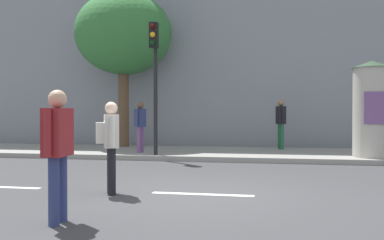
# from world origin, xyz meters

# --- Properties ---
(ground_plane) EXTENTS (80.00, 80.00, 0.00)m
(ground_plane) POSITION_xyz_m (0.00, 0.00, 0.00)
(ground_plane) COLOR #38383A
(sidewalk_curb) EXTENTS (36.00, 4.00, 0.15)m
(sidewalk_curb) POSITION_xyz_m (0.00, 7.00, 0.07)
(sidewalk_curb) COLOR gray
(sidewalk_curb) RESTS_ON ground_plane
(lane_markings) EXTENTS (25.80, 0.16, 0.01)m
(lane_markings) POSITION_xyz_m (0.00, 0.00, 0.00)
(lane_markings) COLOR silver
(lane_markings) RESTS_ON ground_plane
(building_backdrop) EXTENTS (36.00, 5.00, 10.58)m
(building_backdrop) POSITION_xyz_m (0.00, 12.00, 5.29)
(building_backdrop) COLOR gray
(building_backdrop) RESTS_ON ground_plane
(traffic_light) EXTENTS (0.24, 0.45, 3.96)m
(traffic_light) POSITION_xyz_m (-2.36, 5.24, 2.83)
(traffic_light) COLOR black
(traffic_light) RESTS_ON sidewalk_curb
(poster_column) EXTENTS (1.14, 1.14, 2.76)m
(poster_column) POSITION_xyz_m (3.92, 5.85, 1.55)
(poster_column) COLOR #B2ADA3
(poster_column) RESTS_ON sidewalk_curb
(street_tree) EXTENTS (3.62, 3.62, 5.79)m
(street_tree) POSITION_xyz_m (-4.44, 8.31, 4.37)
(street_tree) COLOR brown
(street_tree) RESTS_ON sidewalk_curb
(pedestrian_with_backpack) EXTENTS (0.28, 0.67, 1.72)m
(pedestrian_with_backpack) POSITION_xyz_m (-1.48, -2.36, 1.03)
(pedestrian_with_backpack) COLOR navy
(pedestrian_with_backpack) RESTS_ON ground_plane
(pedestrian_in_light_jacket) EXTENTS (0.49, 0.56, 1.62)m
(pedestrian_in_light_jacket) POSITION_xyz_m (-1.59, -0.29, 0.96)
(pedestrian_in_light_jacket) COLOR black
(pedestrian_in_light_jacket) RESTS_ON ground_plane
(pedestrian_tallest) EXTENTS (0.36, 0.53, 1.74)m
(pedestrian_tallest) POSITION_xyz_m (1.38, 8.17, 1.17)
(pedestrian_tallest) COLOR #1E5938
(pedestrian_tallest) RESTS_ON sidewalk_curb
(pedestrian_with_bag) EXTENTS (0.30, 0.56, 1.62)m
(pedestrian_with_bag) POSITION_xyz_m (-3.04, 5.98, 1.09)
(pedestrian_with_bag) COLOR #724C84
(pedestrian_with_bag) RESTS_ON sidewalk_curb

